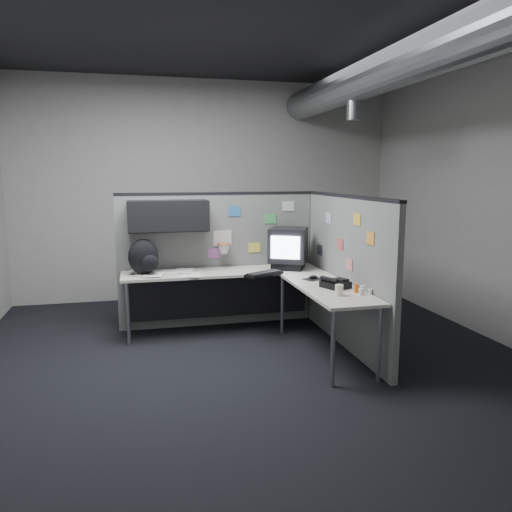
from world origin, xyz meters
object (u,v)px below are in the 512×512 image
object	(u,v)px
monitor	(288,248)
keyboard	(264,274)
desk	(249,285)
phone	(335,284)
backpack	(144,257)

from	to	relation	value
monitor	keyboard	xyz separation A→B (m)	(-0.39, -0.35, -0.23)
monitor	desk	bearing A→B (deg)	-172.69
desk	keyboard	size ratio (longest dim) A/B	4.87
desk	keyboard	world-z (taller)	keyboard
monitor	phone	distance (m)	1.13
keyboard	backpack	size ratio (longest dim) A/B	1.17
monitor	backpack	world-z (taller)	monitor
monitor	keyboard	bearing A→B (deg)	-156.54
keyboard	backpack	xyz separation A→B (m)	(-1.29, 0.36, 0.18)
monitor	backpack	distance (m)	1.68
keyboard	monitor	bearing A→B (deg)	58.83
keyboard	phone	size ratio (longest dim) A/B	1.54
keyboard	phone	distance (m)	0.92
monitor	keyboard	distance (m)	0.57
phone	backpack	size ratio (longest dim) A/B	0.76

